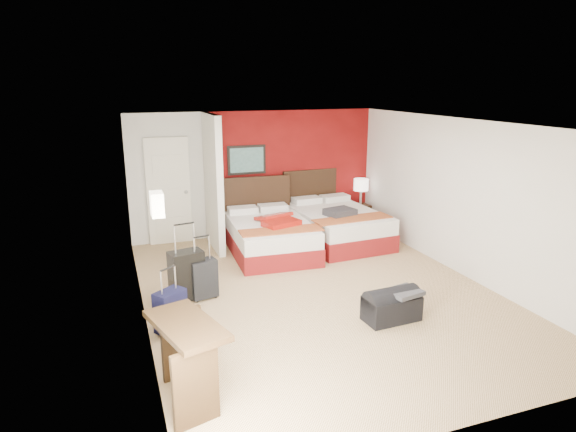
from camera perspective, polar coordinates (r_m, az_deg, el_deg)
name	(u,v)px	position (r m, az deg, el deg)	size (l,w,h in m)	color
ground	(318,292)	(7.61, 3.45, -8.64)	(6.50, 6.50, 0.00)	tan
room_walls	(204,198)	(8.13, -9.56, 2.06)	(5.02, 6.52, 2.50)	silver
red_accent_panel	(291,172)	(10.41, 0.33, 5.06)	(3.50, 0.04, 2.50)	maroon
partition_wall	(213,183)	(9.35, -8.47, 3.75)	(0.12, 1.20, 2.50)	silver
entry_door	(169,191)	(9.86, -13.40, 2.75)	(0.82, 0.06, 2.05)	silver
bed_left	(271,238)	(9.16, -2.00, -2.48)	(1.39, 1.99, 0.60)	silver
bed_right	(337,227)	(9.85, 5.63, -1.20)	(1.45, 2.07, 0.62)	white
red_suitcase_open	(277,220)	(9.00, -1.21, -0.47)	(0.61, 0.84, 0.11)	#9D160D
jacket_bundle	(340,212)	(9.45, 5.92, 0.44)	(0.52, 0.42, 0.12)	#333338
nightstand	(360,216)	(10.92, 8.17, 0.01)	(0.36, 0.36, 0.50)	#321F10
table_lamp	(361,192)	(10.80, 8.27, 2.73)	(0.31, 0.31, 0.56)	white
suitcase_black	(187,277)	(7.37, -11.42, -6.79)	(0.47, 0.29, 0.70)	black
suitcase_charcoal	(203,280)	(7.40, -9.59, -7.20)	(0.38, 0.23, 0.56)	black
suitcase_navy	(171,313)	(6.54, -13.19, -10.65)	(0.38, 0.23, 0.53)	black
duffel_bag	(391,307)	(6.85, 11.67, -10.09)	(0.73, 0.39, 0.37)	black
jacket_draped	(404,292)	(6.80, 13.08, -8.40)	(0.42, 0.35, 0.06)	#39393E
desk	(188,361)	(5.19, -11.27, -15.84)	(0.50, 0.99, 0.83)	#301E10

